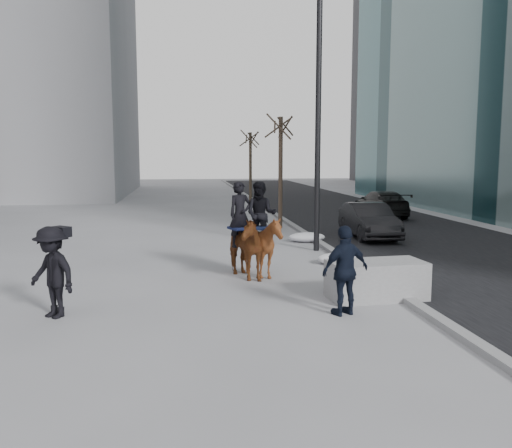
{
  "coord_description": "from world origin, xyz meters",
  "views": [
    {
      "loc": [
        -1.64,
        -11.15,
        3.09
      ],
      "look_at": [
        0.0,
        1.2,
        1.5
      ],
      "focal_mm": 38.0,
      "sensor_mm": 36.0,
      "label": 1
    }
  ],
  "objects": [
    {
      "name": "car_far",
      "position": [
        8.23,
        15.06,
        0.66
      ],
      "size": [
        2.07,
        4.62,
        1.32
      ],
      "primitive_type": "imported",
      "rotation": [
        0.0,
        0.0,
        3.09
      ],
      "color": "black",
      "rests_on": "ground"
    },
    {
      "name": "car_near",
      "position": [
        5.23,
        8.3,
        0.65
      ],
      "size": [
        1.51,
        3.99,
        1.3
      ],
      "primitive_type": "imported",
      "rotation": [
        0.0,
        0.0,
        -0.03
      ],
      "color": "black",
      "rests_on": "ground"
    },
    {
      "name": "road",
      "position": [
        7.0,
        10.0,
        0.01
      ],
      "size": [
        8.0,
        90.0,
        0.01
      ],
      "primitive_type": "cube",
      "color": "black",
      "rests_on": "ground"
    },
    {
      "name": "mounted_right",
      "position": [
        0.28,
        2.24,
        0.97
      ],
      "size": [
        1.67,
        1.77,
        2.43
      ],
      "color": "#4F260F",
      "rests_on": "ground"
    },
    {
      "name": "camera_crew",
      "position": [
        -4.16,
        -0.65,
        0.89
      ],
      "size": [
        1.29,
        1.23,
        1.75
      ],
      "color": "black",
      "rests_on": "ground"
    },
    {
      "name": "lamppost",
      "position": [
        2.6,
        5.74,
        4.99
      ],
      "size": [
        0.25,
        1.38,
        9.09
      ],
      "color": "black",
      "rests_on": "ground"
    },
    {
      "name": "tree_near",
      "position": [
        2.4,
        11.43,
        2.6
      ],
      "size": [
        1.2,
        1.2,
        5.2
      ],
      "primitive_type": null,
      "color": "#35271F",
      "rests_on": "ground"
    },
    {
      "name": "feeder",
      "position": [
        1.42,
        -1.22,
        0.88
      ],
      "size": [
        1.11,
        1.02,
        1.75
      ],
      "color": "black",
      "rests_on": "ground"
    },
    {
      "name": "snow_piles",
      "position": [
        2.7,
        5.84,
        0.16
      ],
      "size": [
        1.31,
        4.83,
        0.33
      ],
      "color": "white",
      "rests_on": "ground"
    },
    {
      "name": "ground",
      "position": [
        0.0,
        0.0,
        0.0
      ],
      "size": [
        120.0,
        120.0,
        0.0
      ],
      "primitive_type": "plane",
      "color": "gray",
      "rests_on": "ground"
    },
    {
      "name": "tree_far",
      "position": [
        2.4,
        21.89,
        2.48
      ],
      "size": [
        1.2,
        1.2,
        4.96
      ],
      "primitive_type": null,
      "color": "#382D21",
      "rests_on": "ground"
    },
    {
      "name": "mounted_left",
      "position": [
        -0.25,
        2.25,
        0.9
      ],
      "size": [
        1.46,
        2.06,
        2.43
      ],
      "color": "#531D10",
      "rests_on": "ground"
    },
    {
      "name": "planter",
      "position": [
        2.45,
        -0.14,
        0.41
      ],
      "size": [
        2.12,
        1.17,
        0.82
      ],
      "primitive_type": "cube",
      "rotation": [
        0.0,
        0.0,
        0.08
      ],
      "color": "gray",
      "rests_on": "ground"
    },
    {
      "name": "curb",
      "position": [
        3.0,
        10.0,
        0.06
      ],
      "size": [
        0.25,
        90.0,
        0.12
      ],
      "primitive_type": "cube",
      "color": "gray",
      "rests_on": "ground"
    }
  ]
}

